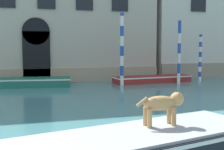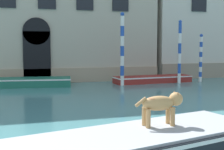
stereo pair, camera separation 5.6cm
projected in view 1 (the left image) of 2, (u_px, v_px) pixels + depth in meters
The scene contains 6 objects.
dog_on_deck at pixel (163, 104), 7.02m from camera, with size 1.16×0.35×0.77m.
boat_moored_near_palazzo at pixel (21, 82), 18.91m from camera, with size 6.12×2.42×0.52m.
boat_moored_far at pixel (152, 79), 20.98m from camera, with size 5.44×1.76×0.45m.
mooring_pole_0 at pixel (200, 58), 21.34m from camera, with size 0.22×0.22×3.27m.
mooring_pole_1 at pixel (179, 52), 20.43m from camera, with size 0.22×0.22×4.14m.
mooring_pole_3 at pixel (122, 49), 19.32m from camera, with size 0.25×0.25×4.53m.
Camera 1 is at (2.09, -2.66, 2.57)m, focal length 50.00 mm.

